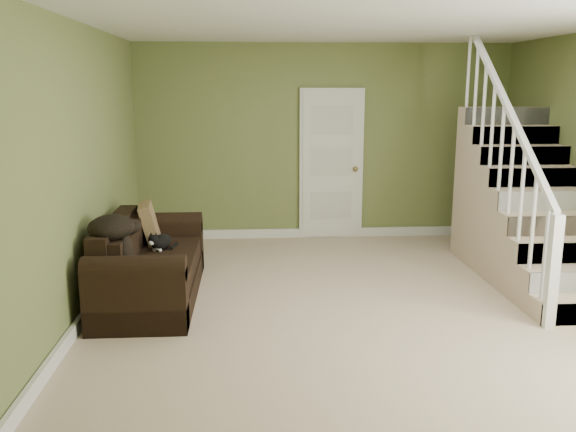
{
  "coord_description": "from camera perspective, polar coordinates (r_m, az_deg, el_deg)",
  "views": [
    {
      "loc": [
        -1.01,
        -5.41,
        2.04
      ],
      "look_at": [
        -0.65,
        0.14,
        0.85
      ],
      "focal_mm": 38.0,
      "sensor_mm": 36.0,
      "label": 1
    }
  ],
  "objects": [
    {
      "name": "banana",
      "position": [
        5.54,
        -12.27,
        -4.93
      ],
      "size": [
        0.09,
        0.18,
        0.05
      ],
      "primitive_type": "ellipsoid",
      "rotation": [
        0.0,
        0.0,
        0.27
      ],
      "color": "gold",
      "rests_on": "sofa"
    },
    {
      "name": "cat",
      "position": [
        6.26,
        -11.77,
        -2.4
      ],
      "size": [
        0.26,
        0.45,
        0.21
      ],
      "rotation": [
        0.0,
        0.0,
        -0.39
      ],
      "color": "black",
      "rests_on": "sofa"
    },
    {
      "name": "wall_left",
      "position": [
        5.66,
        -18.96,
        3.88
      ],
      "size": [
        0.04,
        5.5,
        2.6
      ],
      "primitive_type": "cube",
      "color": "olive",
      "rests_on": "floor"
    },
    {
      "name": "side_table",
      "position": [
        7.04,
        -13.73,
        -2.85
      ],
      "size": [
        0.56,
        0.56,
        0.76
      ],
      "rotation": [
        0.0,
        0.0,
        -0.32
      ],
      "color": "black",
      "rests_on": "floor"
    },
    {
      "name": "door",
      "position": [
        8.26,
        4.08,
        4.82
      ],
      "size": [
        0.86,
        0.12,
        2.02
      ],
      "color": "white",
      "rests_on": "floor"
    },
    {
      "name": "baseboard_left",
      "position": [
        5.95,
        -17.86,
        -8.02
      ],
      "size": [
        0.04,
        5.5,
        0.12
      ],
      "primitive_type": "cube",
      "color": "white",
      "rests_on": "floor"
    },
    {
      "name": "throw_blanket",
      "position": [
        5.64,
        -16.22,
        -1.03
      ],
      "size": [
        0.44,
        0.56,
        0.22
      ],
      "primitive_type": "ellipsoid",
      "rotation": [
        0.0,
        0.0,
        0.09
      ],
      "color": "black",
      "rests_on": "sofa"
    },
    {
      "name": "ceiling",
      "position": [
        5.53,
        7.18,
        17.76
      ],
      "size": [
        5.0,
        5.5,
        0.01
      ],
      "primitive_type": "cube",
      "color": "white",
      "rests_on": "wall_back"
    },
    {
      "name": "sofa",
      "position": [
        6.13,
        -13.01,
        -4.79
      ],
      "size": [
        0.86,
        1.98,
        0.78
      ],
      "color": "black",
      "rests_on": "floor"
    },
    {
      "name": "throw_pillow",
      "position": [
        6.59,
        -12.72,
        -0.92
      ],
      "size": [
        0.29,
        0.51,
        0.5
      ],
      "primitive_type": "cube",
      "rotation": [
        0.0,
        -0.24,
        0.12
      ],
      "color": "#4E391F",
      "rests_on": "sofa"
    },
    {
      "name": "wall_back",
      "position": [
        8.26,
        3.37,
        6.88
      ],
      "size": [
        5.0,
        0.04,
        2.6
      ],
      "primitive_type": "cube",
      "color": "olive",
      "rests_on": "floor"
    },
    {
      "name": "floor",
      "position": [
        5.87,
        6.51,
        -8.37
      ],
      "size": [
        5.0,
        5.5,
        0.01
      ],
      "primitive_type": "cube",
      "color": "#C7AD8F",
      "rests_on": "ground"
    },
    {
      "name": "staircase",
      "position": [
        7.19,
        21.1,
        0.0
      ],
      "size": [
        1.0,
        2.51,
        2.82
      ],
      "color": "#C7AD8F",
      "rests_on": "floor"
    },
    {
      "name": "baseboard_back",
      "position": [
        8.43,
        3.29,
        -1.56
      ],
      "size": [
        5.0,
        0.04,
        0.12
      ],
      "primitive_type": "cube",
      "color": "white",
      "rests_on": "floor"
    },
    {
      "name": "wall_front",
      "position": [
        2.94,
        16.53,
        -3.06
      ],
      "size": [
        5.0,
        0.04,
        2.6
      ],
      "primitive_type": "cube",
      "color": "olive",
      "rests_on": "floor"
    }
  ]
}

